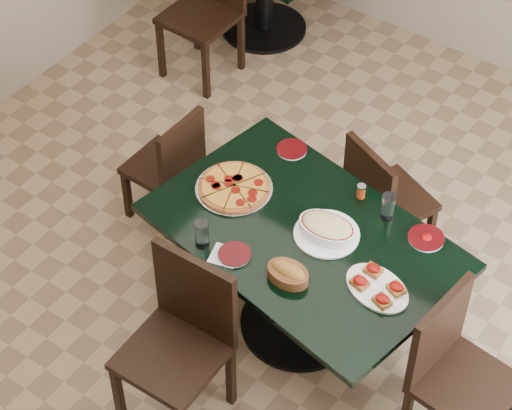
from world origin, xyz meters
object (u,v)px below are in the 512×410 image
Objects in this scene: chair_near at (183,333)px; chair_right at (453,366)px; bread_basket at (288,273)px; main_table at (303,257)px; lasagna_casserole at (327,229)px; bruschetta_platter at (377,286)px; pepperoni_pizza at (234,187)px; chair_left at (171,164)px; chair_far at (381,197)px; back_chair_near at (208,0)px.

chair_near is 1.31m from chair_right.
chair_near is 4.51× the size of bread_basket.
chair_near is at bearing -95.52° from main_table.
bread_basket is at bearing -95.39° from lasagna_casserole.
bruschetta_platter is (0.39, 0.19, -0.02)m from bread_basket.
chair_near is at bearing -125.06° from bread_basket.
pepperoni_pizza reaches higher than main_table.
chair_left is at bearing 154.88° from bread_basket.
bread_basket reaches higher than chair_left.
back_chair_near reaches higher than chair_far.
chair_far reaches higher than lasagna_casserole.
chair_far is 2.09m from back_chair_near.
bread_basket is (1.92, -1.86, 0.23)m from back_chair_near.
main_table is 0.96m from chair_right.
chair_right is (1.16, 0.62, -0.04)m from chair_near.
chair_far is at bearing 53.07° from chair_right.
lasagna_casserole is at bearing 173.39° from bruschetta_platter.
main_table is 0.70m from chair_far.
chair_far is 1.25m from chair_left.
pepperoni_pizza is (0.61, -0.19, 0.32)m from chair_left.
chair_left is at bearing -176.81° from bruschetta_platter.
chair_left is 2.01× the size of bruschetta_platter.
chair_far reaches higher than main_table.
bread_basket is at bearing 66.65° from chair_left.
main_table is 4.13× the size of pepperoni_pizza.
chair_right reaches higher than bruschetta_platter.
chair_far is 1.03m from bread_basket.
pepperoni_pizza is at bearing 107.17° from chair_near.
lasagna_casserole is (-0.85, 0.19, 0.27)m from chair_right.
pepperoni_pizza is at bearing 73.24° from chair_left.
bread_basket reaches higher than pepperoni_pizza.
lasagna_casserole is at bearing 114.02° from chair_far.
lasagna_casserole reaches higher than chair_left.
main_table is at bearing 105.77° from chair_far.
pepperoni_pizza is 1.86× the size of bread_basket.
main_table is 0.52m from pepperoni_pizza.
bread_basket reaches higher than lasagna_casserole.
chair_right is at bearing -6.97° from pepperoni_pizza.
bruschetta_platter is at bearing 41.20° from chair_near.
bread_basket is at bearing -43.25° from back_chair_near.
chair_right is 2.07m from chair_left.
chair_right is (0.88, -0.81, 0.04)m from chair_far.
bruschetta_platter is at bearing -8.58° from pepperoni_pizza.
bruschetta_platter is (2.31, -1.66, 0.22)m from back_chair_near.
chair_far is 0.88× the size of chair_near.
main_table is 4.22× the size of bruschetta_platter.
chair_left is 1.52m from back_chair_near.
main_table is 7.68× the size of bread_basket.
chair_right is at bearing 10.09° from bread_basket.
chair_near is 2.48× the size of bruschetta_platter.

